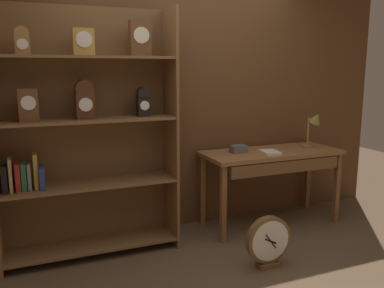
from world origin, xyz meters
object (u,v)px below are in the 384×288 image
Objects in this scene: bookshelf at (85,133)px; open_repair_manual at (270,152)px; desk_lamp at (314,123)px; toolbox_small at (238,149)px; round_clock_large at (268,241)px; workbench at (273,160)px.

open_repair_manual is at bearing -3.66° from bookshelf.
toolbox_small is (-0.88, 0.06, -0.22)m from desk_lamp.
desk_lamp is 1.58m from round_clock_large.
bookshelf is at bearing 179.54° from desk_lamp.
open_repair_manual is at bearing 57.04° from round_clock_large.
toolbox_small is (1.51, 0.04, -0.26)m from bookshelf.
desk_lamp is 2.49× the size of toolbox_small.
bookshelf is 1.81m from open_repair_manual.
workbench is 3.30× the size of round_clock_large.
workbench is at bearing 55.31° from round_clock_large.
bookshelf is 5.43× the size of desk_lamp.
round_clock_large is at bearing -114.75° from open_repair_manual.
toolbox_small is at bearing 167.39° from workbench.
bookshelf is at bearing 147.52° from round_clock_large.
desk_lamp is at bearing 37.22° from round_clock_large.
desk_lamp is at bearing -4.14° from toolbox_small.
bookshelf is 1.77m from round_clock_large.
workbench is (1.86, -0.04, -0.39)m from bookshelf.
workbench is at bearing -178.16° from desk_lamp.
desk_lamp reaches higher than toolbox_small.
workbench is 1.08m from round_clock_large.
open_repair_manual is at bearing -137.62° from workbench.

